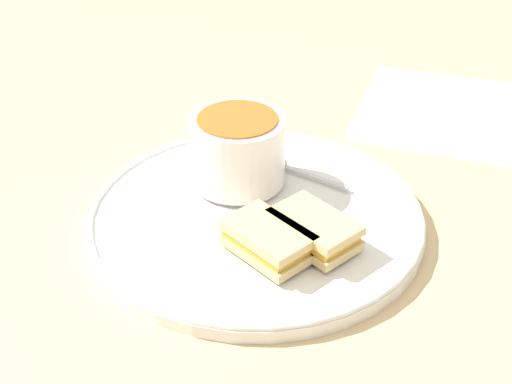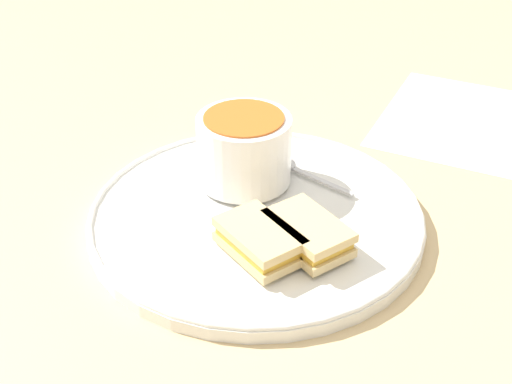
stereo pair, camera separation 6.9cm
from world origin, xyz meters
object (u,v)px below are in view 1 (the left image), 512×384
sandwich_half_near (268,240)px  soup_bowl (238,149)px  sandwich_half_far (314,229)px  spoon (280,163)px

sandwich_half_near → soup_bowl: bearing=-57.9°
sandwich_half_near → sandwich_half_far: size_ratio=1.00×
sandwich_half_near → sandwich_half_far: (-0.04, -0.03, 0.00)m
soup_bowl → spoon: bearing=-130.1°
soup_bowl → sandwich_half_far: soup_bowl is taller
soup_bowl → sandwich_half_far: 0.14m
spoon → sandwich_half_far: sandwich_half_far is taller
spoon → sandwich_half_far: 0.14m
sandwich_half_far → spoon: bearing=-59.9°
soup_bowl → spoon: size_ratio=0.90×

